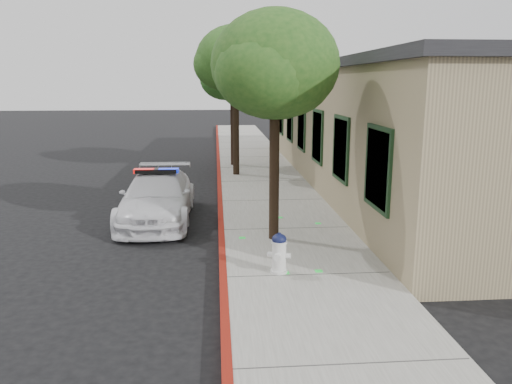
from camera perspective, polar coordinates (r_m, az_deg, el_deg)
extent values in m
plane|color=black|center=(9.29, -4.12, -10.54)|extent=(120.00, 120.00, 0.00)
cube|color=gray|center=(12.19, 3.30, -4.50)|extent=(3.20, 60.00, 0.15)
cube|color=maroon|center=(12.08, -3.98, -4.64)|extent=(0.14, 60.00, 0.16)
cube|color=tan|center=(18.87, 16.45, 6.99)|extent=(7.00, 20.00, 4.00)
cube|color=black|center=(18.81, 16.86, 13.43)|extent=(7.30, 20.30, 0.24)
cube|color=black|center=(10.21, 13.74, 2.66)|extent=(0.08, 1.48, 1.68)
cube|color=black|center=(13.06, 9.66, 4.90)|extent=(0.08, 1.48, 1.68)
cube|color=black|center=(15.97, 7.04, 6.33)|extent=(0.08, 1.48, 1.68)
cube|color=black|center=(18.90, 5.22, 7.30)|extent=(0.08, 1.48, 1.68)
cube|color=black|center=(21.85, 3.89, 8.01)|extent=(0.08, 1.48, 1.68)
cube|color=black|center=(24.82, 2.87, 8.54)|extent=(0.08, 1.48, 1.68)
cube|color=black|center=(27.79, 2.06, 8.96)|extent=(0.08, 1.48, 1.68)
imported|color=white|center=(13.49, -11.19, -0.57)|extent=(1.84, 4.45, 1.29)
cube|color=black|center=(13.35, -11.32, 2.38)|extent=(1.20, 0.29, 0.10)
cube|color=red|center=(13.39, -12.68, 2.37)|extent=(0.52, 0.24, 0.11)
cube|color=#0D20E1|center=(13.31, -9.95, 2.42)|extent=(0.52, 0.24, 0.11)
cylinder|color=white|center=(9.43, 2.63, -9.00)|extent=(0.32, 0.32, 0.06)
cylinder|color=white|center=(9.32, 2.65, -7.36)|extent=(0.26, 0.26, 0.52)
cylinder|color=white|center=(9.24, 2.67, -5.74)|extent=(0.30, 0.30, 0.04)
ellipsoid|color=#0F1439|center=(9.22, 2.67, -5.41)|extent=(0.27, 0.27, 0.20)
cylinder|color=#0F1439|center=(9.19, 2.68, -4.86)|extent=(0.07, 0.07, 0.06)
cylinder|color=white|center=(9.34, 1.68, -7.15)|extent=(0.14, 0.13, 0.10)
cylinder|color=white|center=(9.29, 3.63, -7.29)|extent=(0.14, 0.13, 0.10)
cylinder|color=white|center=(9.16, 2.47, -7.44)|extent=(0.16, 0.15, 0.13)
cylinder|color=black|center=(11.04, 2.09, 2.33)|extent=(0.22, 0.22, 3.07)
ellipsoid|color=#1E4A17|center=(10.88, 2.19, 14.35)|extent=(2.73, 2.73, 2.32)
ellipsoid|color=#1E4A17|center=(11.30, 3.52, 12.97)|extent=(2.05, 2.05, 1.74)
ellipsoid|color=#1E4A17|center=(10.49, 1.16, 13.50)|extent=(2.13, 2.13, 1.81)
cylinder|color=black|center=(19.06, -2.31, 7.19)|extent=(0.24, 0.24, 3.47)
ellipsoid|color=#254C17|center=(19.00, -2.38, 14.96)|extent=(2.91, 2.91, 2.47)
ellipsoid|color=#254C17|center=(19.12, -0.97, 14.11)|extent=(2.34, 2.34, 1.99)
ellipsoid|color=#254C17|center=(18.97, -3.68, 14.38)|extent=(2.25, 2.25, 1.91)
cylinder|color=black|center=(21.39, -2.63, 7.15)|extent=(0.22, 0.22, 3.02)
ellipsoid|color=#1C531A|center=(21.30, -2.69, 13.28)|extent=(2.59, 2.59, 2.20)
ellipsoid|color=#1C531A|center=(21.35, -1.42, 12.60)|extent=(1.98, 1.98, 1.69)
ellipsoid|color=#1C531A|center=(21.12, -3.58, 12.81)|extent=(2.07, 2.07, 1.76)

